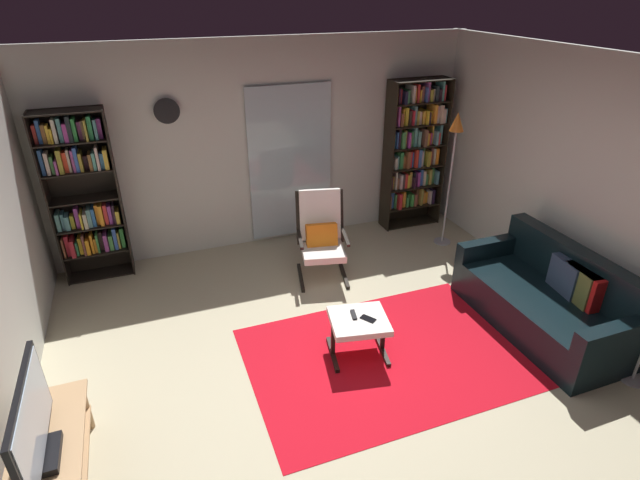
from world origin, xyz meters
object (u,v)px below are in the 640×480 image
object	(u,v)px
leather_sofa	(548,300)
wall_clock	(167,111)
ottoman	(359,325)
tv_stand	(50,475)
bookshelf_near_tv	(84,193)
cell_phone	(368,319)
television	(33,427)
lounge_armchair	(321,234)
floor_lamp_by_shelf	(455,143)
tv_remote	(354,315)
bookshelf_near_sofa	(414,151)

from	to	relation	value
leather_sofa	wall_clock	xyz separation A→B (m)	(-3.25, 2.82, 1.54)
leather_sofa	ottoman	distance (m)	1.99
tv_stand	wall_clock	xyz separation A→B (m)	(1.24, 3.27, 1.55)
bookshelf_near_tv	cell_phone	xyz separation A→B (m)	(2.37, -2.46, -0.63)
bookshelf_near_tv	wall_clock	world-z (taller)	wall_clock
television	leather_sofa	distance (m)	4.53
bookshelf_near_tv	lounge_armchair	distance (m)	2.71
floor_lamp_by_shelf	ottoman	bearing A→B (deg)	-140.19
bookshelf_near_tv	ottoman	xyz separation A→B (m)	(2.30, -2.42, -0.71)
lounge_armchair	bookshelf_near_tv	bearing A→B (deg)	159.78
tv_stand	tv_remote	xyz separation A→B (m)	(2.49, 0.77, 0.12)
bookshelf_near_sofa	ottoman	distance (m)	3.14
bookshelf_near_tv	lounge_armchair	world-z (taller)	bookshelf_near_tv
lounge_armchair	cell_phone	distance (m)	1.55
ottoman	floor_lamp_by_shelf	distance (m)	2.83
tv_stand	leather_sofa	bearing A→B (deg)	5.72
bookshelf_near_sofa	cell_phone	xyz separation A→B (m)	(-1.81, -2.44, -0.68)
bookshelf_near_tv	bookshelf_near_sofa	size ratio (longest dim) A/B	0.97
cell_phone	wall_clock	distance (m)	3.26
tv_stand	television	distance (m)	0.43
television	tv_remote	xyz separation A→B (m)	(2.49, 0.76, -0.31)
leather_sofa	tv_remote	distance (m)	2.03
leather_sofa	ottoman	bearing A→B (deg)	172.41
cell_phone	floor_lamp_by_shelf	size ratio (longest dim) A/B	0.08
bookshelf_near_tv	tv_remote	bearing A→B (deg)	-46.17
bookshelf_near_sofa	wall_clock	world-z (taller)	bookshelf_near_sofa
tv_remote	ottoman	bearing A→B (deg)	-50.22
tv_stand	leather_sofa	distance (m)	4.51
cell_phone	floor_lamp_by_shelf	xyz separation A→B (m)	(1.95, 1.72, 0.96)
tv_stand	ottoman	xyz separation A→B (m)	(2.52, 0.71, 0.04)
lounge_armchair	wall_clock	bearing A→B (deg)	144.36
leather_sofa	floor_lamp_by_shelf	size ratio (longest dim) A/B	1.03
tv_stand	cell_phone	distance (m)	2.68
lounge_armchair	ottoman	xyz separation A→B (m)	(-0.20, -1.50, -0.20)
television	cell_phone	bearing A→B (deg)	14.34
leather_sofa	wall_clock	distance (m)	4.57
leather_sofa	lounge_armchair	world-z (taller)	lounge_armchair
television	wall_clock	size ratio (longest dim) A/B	3.24
tv_stand	tv_remote	world-z (taller)	tv_stand
television	cell_phone	xyz separation A→B (m)	(2.59, 0.66, -0.32)
bookshelf_near_tv	leather_sofa	size ratio (longest dim) A/B	1.10
lounge_armchair	cell_phone	size ratio (longest dim) A/B	7.30
cell_phone	floor_lamp_by_shelf	world-z (taller)	floor_lamp_by_shelf
television	bookshelf_near_sofa	world-z (taller)	bookshelf_near_sofa
tv_stand	floor_lamp_by_shelf	world-z (taller)	floor_lamp_by_shelf
leather_sofa	wall_clock	world-z (taller)	wall_clock
ottoman	cell_phone	bearing A→B (deg)	-29.37
bookshelf_near_sofa	tv_stand	bearing A→B (deg)	-144.81
leather_sofa	wall_clock	size ratio (longest dim) A/B	6.22
ottoman	cell_phone	world-z (taller)	cell_phone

